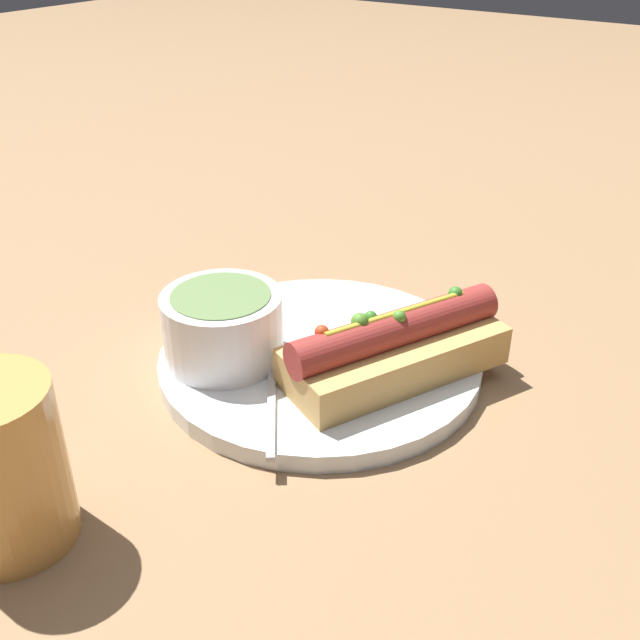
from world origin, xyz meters
TOP-DOWN VIEW (x-y plane):
  - ground_plane at (0.00, 0.00)m, footprint 4.00×4.00m
  - dinner_plate at (0.00, 0.00)m, footprint 0.26×0.26m
  - hot_dog at (0.01, -0.06)m, footprint 0.19×0.14m
  - soup_bowl at (-0.05, 0.06)m, footprint 0.10×0.10m
  - spoon at (-0.04, 0.01)m, footprint 0.12×0.10m

SIDE VIEW (x-z plane):
  - ground_plane at x=0.00m, z-range 0.00..0.00m
  - dinner_plate at x=0.00m, z-range 0.00..0.02m
  - spoon at x=-0.04m, z-range 0.01..0.02m
  - hot_dog at x=0.01m, z-range 0.01..0.07m
  - soup_bowl at x=-0.05m, z-range 0.02..0.08m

